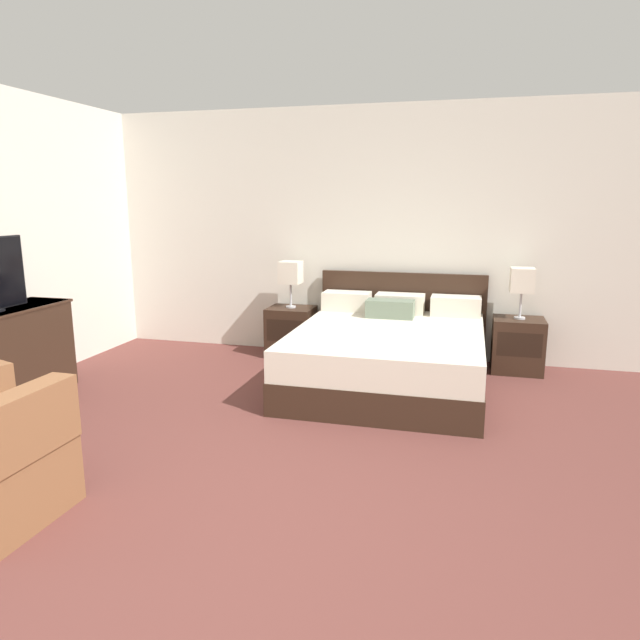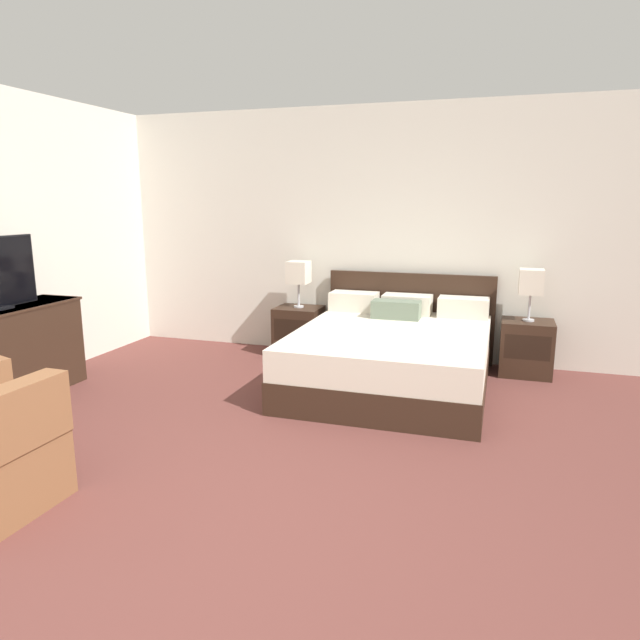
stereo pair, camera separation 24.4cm
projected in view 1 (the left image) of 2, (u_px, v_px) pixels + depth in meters
The scene contains 7 objects.
ground_plane at pixel (228, 557), 2.81m from camera, with size 11.75×11.75×0.00m, color brown.
wall_back at pixel (370, 234), 6.26m from camera, with size 7.15×0.06×2.72m, color silver.
bed at pixel (389, 354), 5.39m from camera, with size 1.79×2.09×0.95m.
nightstand_left at pixel (291, 332), 6.40m from camera, with size 0.50×0.43×0.55m.
nightstand_right at pixel (517, 345), 5.80m from camera, with size 0.50×0.43×0.55m.
table_lamp_left at pixel (291, 273), 6.27m from camera, with size 0.23×0.23×0.51m.
table_lamp_right at pixel (522, 281), 5.67m from camera, with size 0.23×0.23×0.51m.
Camera 1 is at (1.08, -2.31, 1.72)m, focal length 32.00 mm.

